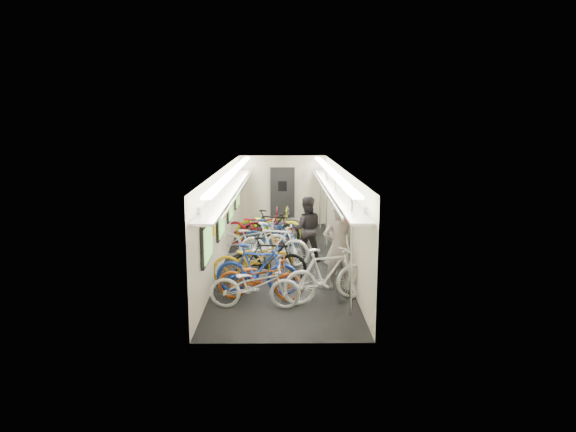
{
  "coord_description": "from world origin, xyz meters",
  "views": [
    {
      "loc": [
        0.01,
        -12.78,
        3.51
      ],
      "look_at": [
        0.14,
        0.2,
        1.15
      ],
      "focal_mm": 32.0,
      "sensor_mm": 36.0,
      "label": 1
    }
  ],
  "objects_px": {
    "bicycle_0": "(255,285)",
    "backpack": "(351,220)",
    "bicycle_1": "(257,269)",
    "passenger_mid": "(306,229)",
    "passenger_near": "(339,247)"
  },
  "relations": [
    {
      "from": "passenger_mid",
      "to": "backpack",
      "type": "distance_m",
      "value": 1.57
    },
    {
      "from": "bicycle_0",
      "to": "backpack",
      "type": "height_order",
      "value": "backpack"
    },
    {
      "from": "bicycle_0",
      "to": "passenger_mid",
      "type": "xyz_separation_m",
      "value": [
        1.14,
        3.44,
        0.38
      ]
    },
    {
      "from": "bicycle_1",
      "to": "passenger_mid",
      "type": "distance_m",
      "value": 2.88
    },
    {
      "from": "bicycle_1",
      "to": "backpack",
      "type": "xyz_separation_m",
      "value": [
        2.1,
        1.48,
        0.75
      ]
    },
    {
      "from": "bicycle_1",
      "to": "backpack",
      "type": "distance_m",
      "value": 2.68
    },
    {
      "from": "bicycle_0",
      "to": "backpack",
      "type": "relative_size",
      "value": 4.6
    },
    {
      "from": "bicycle_0",
      "to": "bicycle_1",
      "type": "distance_m",
      "value": 0.81
    },
    {
      "from": "bicycle_1",
      "to": "backpack",
      "type": "relative_size",
      "value": 4.68
    },
    {
      "from": "bicycle_1",
      "to": "backpack",
      "type": "bearing_deg",
      "value": -44.31
    },
    {
      "from": "bicycle_1",
      "to": "passenger_mid",
      "type": "height_order",
      "value": "passenger_mid"
    },
    {
      "from": "bicycle_1",
      "to": "passenger_near",
      "type": "xyz_separation_m",
      "value": [
        1.71,
        0.35,
        0.38
      ]
    },
    {
      "from": "bicycle_0",
      "to": "passenger_mid",
      "type": "bearing_deg",
      "value": -15.23
    },
    {
      "from": "bicycle_0",
      "to": "passenger_mid",
      "type": "distance_m",
      "value": 3.65
    },
    {
      "from": "bicycle_0",
      "to": "backpack",
      "type": "xyz_separation_m",
      "value": [
        2.11,
        2.29,
        0.82
      ]
    }
  ]
}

